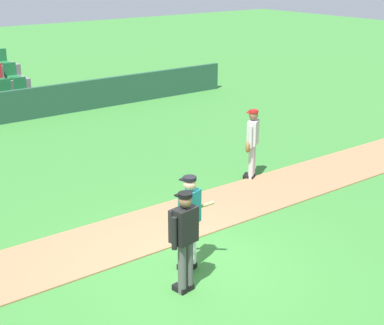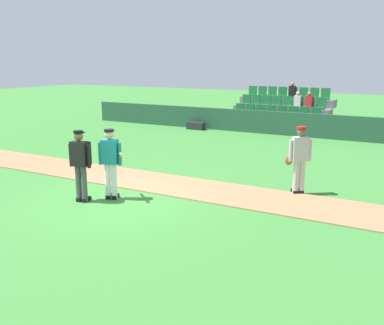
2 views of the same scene
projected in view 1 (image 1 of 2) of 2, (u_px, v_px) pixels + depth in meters
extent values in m
plane|color=#387A33|center=(194.00, 271.00, 10.25)|extent=(80.00, 80.00, 0.00)
cube|color=#9E704C|center=(138.00, 233.00, 11.65)|extent=(28.00, 1.82, 0.03)
cube|color=#1E6B38|center=(8.00, 94.00, 20.14)|extent=(0.44, 0.40, 0.08)
cube|color=#1E6B38|center=(5.00, 86.00, 20.22)|extent=(0.44, 0.08, 0.50)
cube|color=#1E6B38|center=(23.00, 92.00, 20.45)|extent=(0.44, 0.40, 0.08)
cube|color=#1E6B38|center=(20.00, 84.00, 20.53)|extent=(0.44, 0.08, 0.50)
cube|color=#1E6B38|center=(13.00, 77.00, 20.96)|extent=(0.44, 0.40, 0.08)
cube|color=#1E6B38|center=(10.00, 70.00, 21.04)|extent=(0.44, 0.08, 0.50)
cube|color=#1E6B38|center=(3.00, 63.00, 21.46)|extent=(0.44, 0.40, 0.08)
cube|color=#1E6B38|center=(0.00, 56.00, 21.54)|extent=(0.44, 0.08, 0.50)
cylinder|color=white|center=(187.00, 248.00, 10.10)|extent=(0.14, 0.14, 0.90)
cylinder|color=white|center=(192.00, 245.00, 10.22)|extent=(0.14, 0.14, 0.90)
cube|color=black|center=(185.00, 268.00, 10.26)|extent=(0.20, 0.29, 0.10)
cube|color=black|center=(190.00, 264.00, 10.39)|extent=(0.20, 0.29, 0.10)
cube|color=#197075|center=(190.00, 207.00, 9.91)|extent=(0.45, 0.34, 0.60)
cylinder|color=#197075|center=(182.00, 215.00, 9.73)|extent=(0.09, 0.09, 0.55)
cylinder|color=#197075|center=(198.00, 205.00, 10.13)|extent=(0.09, 0.09, 0.55)
sphere|color=tan|center=(190.00, 184.00, 9.77)|extent=(0.22, 0.22, 0.22)
cylinder|color=black|center=(190.00, 178.00, 9.74)|extent=(0.23, 0.23, 0.06)
cube|color=black|center=(185.00, 179.00, 9.80)|extent=(0.21, 0.17, 0.02)
cylinder|color=tan|center=(193.00, 209.00, 10.21)|extent=(0.52, 0.67, 0.41)
cylinder|color=#4C4C4C|center=(182.00, 269.00, 9.44)|extent=(0.14, 0.14, 0.90)
cylinder|color=#4C4C4C|center=(189.00, 265.00, 9.55)|extent=(0.14, 0.14, 0.90)
cube|color=black|center=(180.00, 289.00, 9.61)|extent=(0.16, 0.28, 0.10)
cube|color=black|center=(186.00, 285.00, 9.72)|extent=(0.16, 0.28, 0.10)
cube|color=black|center=(185.00, 225.00, 9.24)|extent=(0.43, 0.28, 0.60)
cylinder|color=black|center=(174.00, 233.00, 9.09)|extent=(0.09, 0.09, 0.55)
cylinder|color=black|center=(196.00, 223.00, 9.43)|extent=(0.09, 0.09, 0.55)
sphere|color=brown|center=(185.00, 201.00, 9.10)|extent=(0.22, 0.22, 0.22)
cylinder|color=black|center=(185.00, 195.00, 9.07)|extent=(0.23, 0.23, 0.06)
cube|color=black|center=(181.00, 195.00, 9.14)|extent=(0.20, 0.15, 0.02)
cube|color=black|center=(180.00, 223.00, 9.33)|extent=(0.45, 0.15, 0.56)
cylinder|color=#B2B2B2|center=(251.00, 162.00, 14.35)|extent=(0.14, 0.14, 0.90)
cylinder|color=#B2B2B2|center=(253.00, 160.00, 14.49)|extent=(0.14, 0.14, 0.90)
cube|color=black|center=(248.00, 177.00, 14.50)|extent=(0.25, 0.28, 0.10)
cube|color=black|center=(250.00, 175.00, 14.64)|extent=(0.25, 0.28, 0.10)
cube|color=#B2B2B2|center=(253.00, 132.00, 14.17)|extent=(0.45, 0.41, 0.60)
cylinder|color=#B2B2B2|center=(251.00, 137.00, 13.96)|extent=(0.09, 0.09, 0.55)
cylinder|color=#B2B2B2|center=(255.00, 132.00, 14.41)|extent=(0.09, 0.09, 0.55)
sphere|color=brown|center=(254.00, 115.00, 14.03)|extent=(0.22, 0.22, 0.22)
cylinder|color=#B21919|center=(254.00, 111.00, 13.99)|extent=(0.23, 0.23, 0.06)
cube|color=#B21919|center=(250.00, 112.00, 14.03)|extent=(0.22, 0.20, 0.02)
ellipsoid|color=brown|center=(248.00, 147.00, 14.04)|extent=(0.23, 0.21, 0.28)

